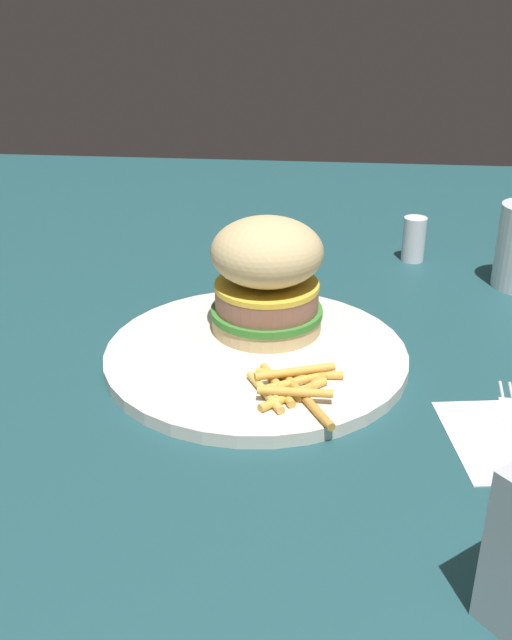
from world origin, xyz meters
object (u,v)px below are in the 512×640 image
object	(u,v)px
plate	(256,355)
sandwich	(267,275)
salt_shaker	(414,239)
fries_pile	(294,386)

from	to	relation	value
plate	sandwich	bearing A→B (deg)	-97.45
sandwich	salt_shaker	world-z (taller)	sandwich
plate	fries_pile	world-z (taller)	fries_pile
fries_pile	salt_shaker	size ratio (longest dim) A/B	1.66
sandwich	fries_pile	xyz separation A→B (m)	(-0.03, 0.11, -0.05)
plate	sandwich	distance (m)	0.08
sandwich	plate	bearing A→B (deg)	82.55
salt_shaker	plate	bearing A→B (deg)	59.04
salt_shaker	fries_pile	bearing A→B (deg)	69.71
plate	fries_pile	distance (m)	0.08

